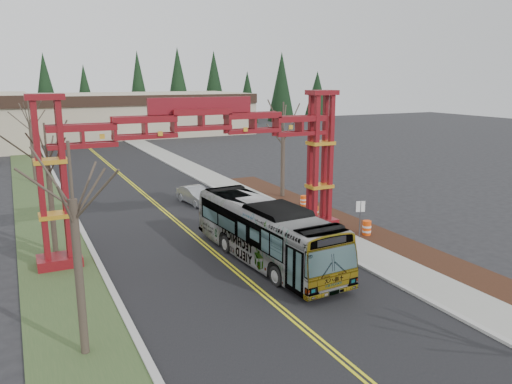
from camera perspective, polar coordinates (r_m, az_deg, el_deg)
road at (r=36.19m, az=-9.80°, el=-2.71°), size 12.00×110.00×0.02m
lane_line_left at (r=36.15m, az=-9.98°, el=-2.71°), size 0.12×100.00×0.01m
lane_line_right at (r=36.21m, az=-9.62°, el=-2.66°), size 0.12×100.00×0.01m
curb_right at (r=38.26m, az=-0.95°, el=-1.56°), size 0.30×110.00×0.15m
sidewalk_right at (r=38.88m, az=0.99°, el=-1.32°), size 2.60×110.00×0.14m
landscape_strip at (r=28.77m, az=19.69°, el=-7.32°), size 2.60×50.00×0.12m
grass_median at (r=34.92m, az=-22.51°, el=-4.05°), size 4.00×110.00×0.08m
curb_left at (r=35.04m, az=-19.50°, el=-3.69°), size 0.30×110.00×0.15m
gateway_arch at (r=28.45m, az=-6.22°, el=5.46°), size 18.20×1.60×8.90m
retail_building_east at (r=90.84m, az=-13.78°, el=8.69°), size 38.00×20.30×7.00m
conifer_treeline at (r=101.06m, az=-20.89°, el=10.31°), size 116.10×5.60×13.00m
transit_bus at (r=26.60m, az=1.13°, el=-4.60°), size 3.46×11.88×3.27m
silver_sedan at (r=39.21m, az=-6.92°, el=-0.37°), size 2.04×4.33×1.37m
bare_tree_median_near at (r=17.64m, az=-20.22°, el=-0.93°), size 2.96×2.96×7.66m
bare_tree_median_mid at (r=29.42m, az=-22.76°, el=3.46°), size 2.95×2.95×7.30m
bare_tree_median_far at (r=50.24m, az=-24.44°, el=7.25°), size 3.07×3.07×7.74m
bare_tree_right_far at (r=40.33m, az=3.12°, el=7.02°), size 3.42×3.42×7.79m
street_sign at (r=30.78m, az=11.83°, el=-2.26°), size 0.53×0.23×2.40m
barrel_south at (r=31.74m, az=12.54°, el=-4.12°), size 0.55×0.55×1.02m
barrel_mid at (r=34.43m, az=6.67°, el=-2.50°), size 0.58×0.58×1.07m
barrel_north at (r=38.16m, az=5.46°, el=-1.08°), size 0.49×0.49×0.90m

